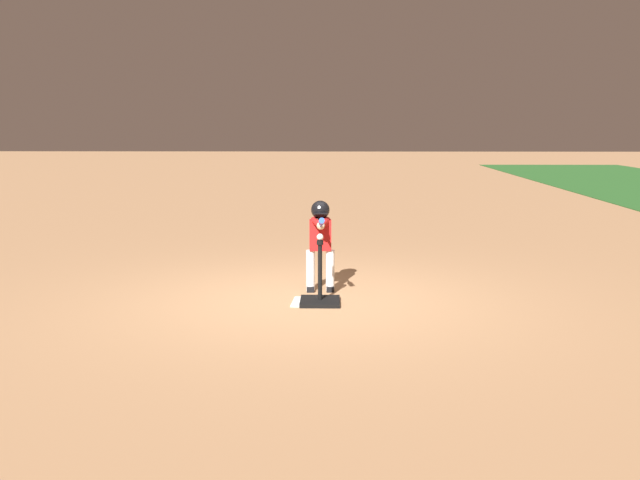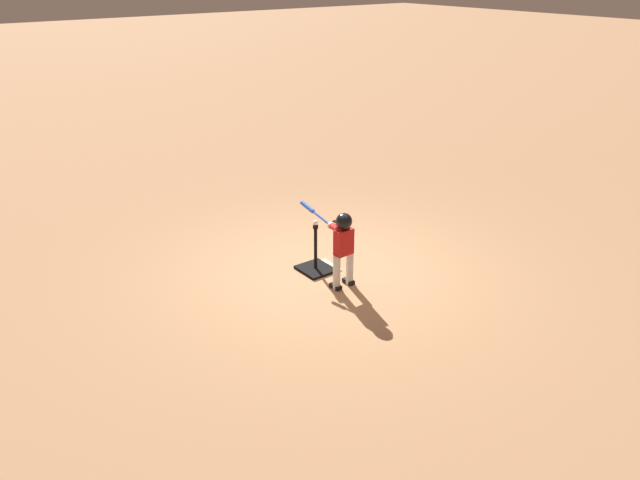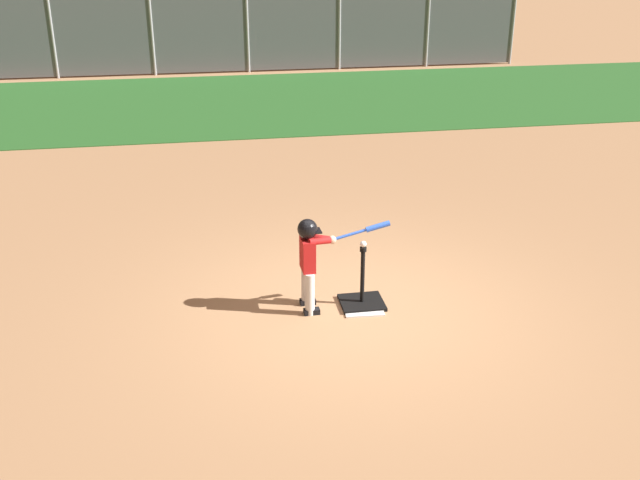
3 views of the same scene
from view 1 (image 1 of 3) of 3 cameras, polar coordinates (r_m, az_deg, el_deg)
The scene contains 5 objects.
ground_plane at distance 8.60m, azimuth -0.90°, elevation -4.63°, with size 90.00×90.00×0.00m, color #AD7F56.
home_plate at distance 8.49m, azimuth -0.62°, elevation -4.74°, with size 0.44×0.44×0.02m, color white.
batting_tee at distance 8.46m, azimuth 0.00°, elevation -4.28°, with size 0.50×0.45×0.72m.
batter_child at distance 8.93m, azimuth 0.03°, elevation 0.41°, with size 1.05×0.35×1.10m.
baseball at distance 8.33m, azimuth 0.00°, elevation 0.23°, with size 0.07×0.07×0.07m, color white.
Camera 1 is at (8.36, 0.29, 2.02)m, focal length 42.00 mm.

